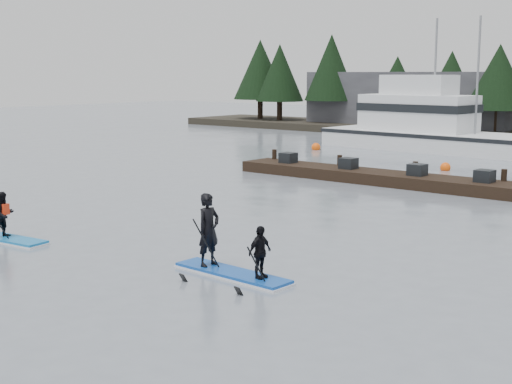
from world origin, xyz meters
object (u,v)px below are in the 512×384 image
Objects in this scene: paddleboard_solo at (4,222)px; floating_dock at (386,178)px; paddleboard_duo at (227,247)px; fishing_boat_large at (437,140)px.

floating_dock is at bearing 71.87° from paddleboard_solo.
paddleboard_duo is (4.26, -15.42, 0.45)m from floating_dock.
paddleboard_duo reaches higher than floating_dock.
floating_dock is 5.06× the size of paddleboard_solo.
paddleboard_solo reaches higher than floating_dock.
fishing_boat_large is 1.07× the size of floating_dock.
floating_dock is at bearing 107.50° from paddleboard_duo.
fishing_boat_large is at bearing 84.98° from paddleboard_solo.
floating_dock is 17.21m from paddleboard_solo.
paddleboard_duo is (8.74, -29.89, 0.01)m from fishing_boat_large.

